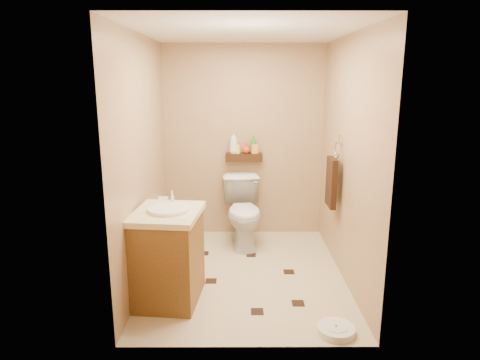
{
  "coord_description": "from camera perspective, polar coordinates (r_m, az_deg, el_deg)",
  "views": [
    {
      "loc": [
        -0.06,
        -4.11,
        1.99
      ],
      "look_at": [
        -0.05,
        0.25,
        0.95
      ],
      "focal_mm": 32.0,
      "sensor_mm": 36.0,
      "label": 1
    }
  ],
  "objects": [
    {
      "name": "wall_right",
      "position": [
        4.32,
        14.12,
        2.52
      ],
      "size": [
        0.04,
        2.5,
        2.4
      ],
      "primitive_type": "cube",
      "color": "tan",
      "rests_on": "ground"
    },
    {
      "name": "ground",
      "position": [
        4.56,
        0.67,
        -12.37
      ],
      "size": [
        2.5,
        2.5,
        0.0
      ],
      "primitive_type": "plane",
      "color": "beige",
      "rests_on": "ground"
    },
    {
      "name": "bottle_c",
      "position": [
        5.35,
        0.82,
        4.27
      ],
      "size": [
        0.14,
        0.14,
        0.13
      ],
      "primitive_type": "imported",
      "rotation": [
        0.0,
        0.0,
        2.46
      ],
      "color": "red",
      "rests_on": "wall_shelf"
    },
    {
      "name": "towel_ring",
      "position": [
        4.59,
        12.14,
        0.0
      ],
      "size": [
        0.12,
        0.3,
        0.76
      ],
      "color": "silver",
      "rests_on": "wall_right"
    },
    {
      "name": "wall_back",
      "position": [
        5.42,
        0.52,
        5.08
      ],
      "size": [
        2.0,
        0.04,
        2.4
      ],
      "primitive_type": "cube",
      "color": "tan",
      "rests_on": "ground"
    },
    {
      "name": "bottle_b",
      "position": [
        5.34,
        -0.47,
        4.43
      ],
      "size": [
        0.08,
        0.08,
        0.16
      ],
      "primitive_type": "imported",
      "rotation": [
        0.0,
        0.0,
        1.65
      ],
      "color": "yellow",
      "rests_on": "wall_shelf"
    },
    {
      "name": "wall_front",
      "position": [
        2.97,
        1.08,
        -1.96
      ],
      "size": [
        2.0,
        0.04,
        2.4
      ],
      "primitive_type": "cube",
      "color": "tan",
      "rests_on": "ground"
    },
    {
      "name": "bottle_e",
      "position": [
        5.35,
        1.91,
        4.53
      ],
      "size": [
        0.1,
        0.1,
        0.18
      ],
      "primitive_type": "imported",
      "rotation": [
        0.0,
        0.0,
        1.93
      ],
      "color": "#EAAB4E",
      "rests_on": "wall_shelf"
    },
    {
      "name": "wall_shelf",
      "position": [
        5.37,
        0.52,
        3.06
      ],
      "size": [
        0.46,
        0.14,
        0.1
      ],
      "primitive_type": "cube",
      "color": "#3A230F",
      "rests_on": "wall_back"
    },
    {
      "name": "ceiling",
      "position": [
        4.13,
        0.77,
        19.18
      ],
      "size": [
        2.0,
        2.5,
        0.02
      ],
      "primitive_type": "cube",
      "color": "silver",
      "rests_on": "wall_back"
    },
    {
      "name": "bathroom_scale",
      "position": [
        3.7,
        12.67,
        -18.9
      ],
      "size": [
        0.34,
        0.34,
        0.06
      ],
      "rotation": [
        0.0,
        0.0,
        -0.12
      ],
      "color": "white",
      "rests_on": "ground"
    },
    {
      "name": "toilet_brush",
      "position": [
        5.13,
        -8.7,
        -7.52
      ],
      "size": [
        0.11,
        0.11,
        0.47
      ],
      "color": "#1B6C6D",
      "rests_on": "ground"
    },
    {
      "name": "floor_accents",
      "position": [
        4.49,
        1.32,
        -12.79
      ],
      "size": [
        1.05,
        1.38,
        0.01
      ],
      "color": "black",
      "rests_on": "ground"
    },
    {
      "name": "wall_left",
      "position": [
        4.29,
        -12.79,
        2.52
      ],
      "size": [
        0.04,
        2.5,
        2.4
      ],
      "primitive_type": "cube",
      "color": "tan",
      "rests_on": "ground"
    },
    {
      "name": "bottle_d",
      "position": [
        5.34,
        1.79,
        4.79
      ],
      "size": [
        0.1,
        0.1,
        0.23
      ],
      "primitive_type": "imported",
      "rotation": [
        0.0,
        0.0,
        4.89
      ],
      "color": "#35842C",
      "rests_on": "wall_shelf"
    },
    {
      "name": "bottle_a",
      "position": [
        5.34,
        -0.86,
        5.06
      ],
      "size": [
        0.13,
        0.13,
        0.28
      ],
      "primitive_type": "imported",
      "rotation": [
        0.0,
        0.0,
        0.3
      ],
      "color": "white",
      "rests_on": "wall_shelf"
    },
    {
      "name": "vanity",
      "position": [
        3.97,
        -9.51,
        -9.76
      ],
      "size": [
        0.64,
        0.75,
        0.98
      ],
      "rotation": [
        0.0,
        0.0,
        -0.1
      ],
      "color": "brown",
      "rests_on": "ground"
    },
    {
      "name": "toilet_paper",
      "position": [
        5.03,
        -10.2,
        -2.77
      ],
      "size": [
        0.12,
        0.11,
        0.12
      ],
      "color": "white",
      "rests_on": "wall_left"
    },
    {
      "name": "toilet",
      "position": [
        5.19,
        0.52,
        -4.3
      ],
      "size": [
        0.54,
        0.84,
        0.81
      ],
      "primitive_type": "imported",
      "rotation": [
        0.0,
        0.0,
        0.11
      ],
      "color": "white",
      "rests_on": "ground"
    }
  ]
}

